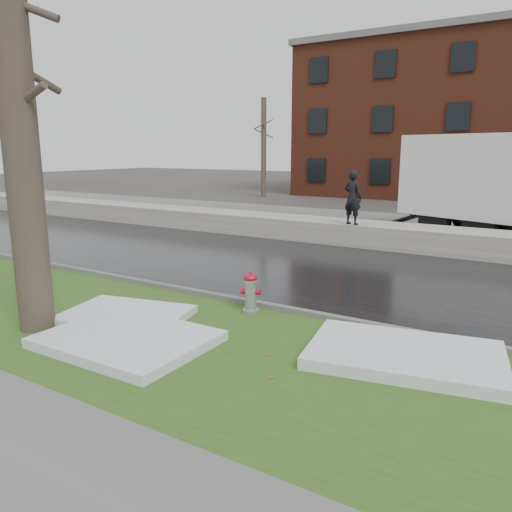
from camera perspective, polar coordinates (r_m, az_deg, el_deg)
The scene contains 15 objects.
ground at distance 9.63m, azimuth -5.69°, elevation -6.96°, with size 120.00×120.00×0.00m, color #47423D.
verge at distance 8.73m, azimuth -10.75°, elevation -9.02°, with size 60.00×4.50×0.04m, color #2C4D19.
road at distance 13.33m, azimuth 6.18°, elevation -1.54°, with size 60.00×7.00×0.03m, color black.
parking_lot at distance 21.18m, azimuth 16.29°, elevation 3.10°, with size 60.00×9.00×0.03m, color slate.
curb at distance 10.38m, azimuth -2.32°, elevation -5.10°, with size 60.00×0.15×0.14m, color slate.
snowbank at distance 17.07m, azimuth 12.38°, elevation 2.48°, with size 60.00×1.60×0.75m, color #B9B4A9.
brick_building at distance 37.41m, azimuth 27.21°, elevation 13.62°, with size 26.00×12.00×10.00m, color maroon.
bg_tree_left at distance 34.08m, azimuth 0.88°, elevation 12.37°, with size 1.40×1.62×6.50m.
bg_tree_center at distance 35.16m, azimuth 12.98°, elevation 12.07°, with size 1.40×1.62×6.50m.
fire_hydrant at distance 9.62m, azimuth -0.61°, elevation -4.00°, with size 0.40×0.37×0.80m.
tree at distance 9.25m, azimuth -25.60°, elevation 14.77°, with size 1.53×1.83×7.37m.
worker at distance 16.44m, azimuth 11.00°, elevation 6.59°, with size 0.64×0.42×1.76m, color black.
snow_patch_near at distance 8.45m, azimuth -14.51°, elevation -9.19°, with size 2.60×2.00×0.16m, color white.
snow_patch_far at distance 9.66m, azimuth -14.68°, elevation -6.57°, with size 2.20×1.60×0.14m, color white.
snow_patch_side at distance 7.90m, azimuth 16.64°, elevation -10.77°, with size 2.80×1.80×0.18m, color white.
Camera 1 is at (5.60, -7.19, 3.12)m, focal length 35.00 mm.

